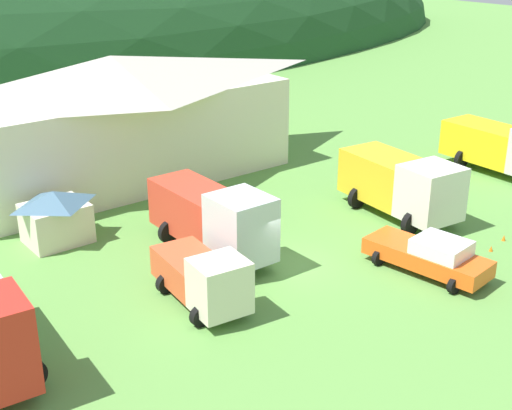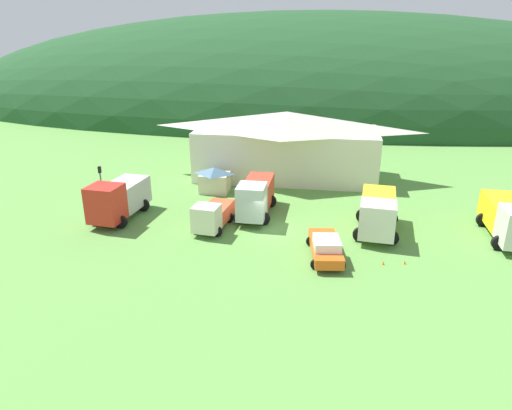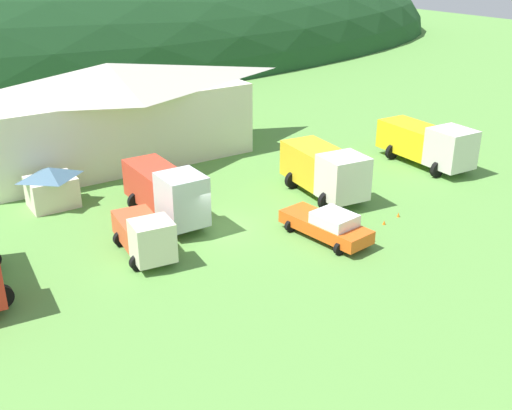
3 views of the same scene
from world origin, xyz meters
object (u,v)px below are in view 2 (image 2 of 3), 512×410
tow_truck_silver (256,196)px  crane_truck_red (118,198)px  flatbed_truck_yellow (510,219)px  service_pickup_orange (326,247)px  heavy_rig_striped (378,212)px  light_truck_cream (212,215)px  traffic_cone_mid_row (404,264)px  depot_building (286,144)px  traffic_cone_near_pickup (383,264)px  traffic_light_west (102,185)px  play_shed_cream (215,179)px

tow_truck_silver → crane_truck_red: bearing=-76.7°
flatbed_truck_yellow → service_pickup_orange: (-13.51, -5.19, -0.88)m
heavy_rig_striped → flatbed_truck_yellow: size_ratio=0.90×
light_truck_cream → traffic_cone_mid_row: size_ratio=9.19×
depot_building → crane_truck_red: size_ratio=3.02×
heavy_rig_striped → service_pickup_orange: (-3.84, -4.89, -0.92)m
flatbed_truck_yellow → traffic_cone_near_pickup: bearing=-57.5°
crane_truck_red → service_pickup_orange: size_ratio=1.22×
depot_building → traffic_light_west: 19.70m
crane_truck_red → service_pickup_orange: crane_truck_red is taller
tow_truck_silver → heavy_rig_striped: bearing=78.0°
traffic_light_west → crane_truck_red: bearing=-24.2°
crane_truck_red → light_truck_cream: (8.23, -0.92, -0.63)m
flatbed_truck_yellow → tow_truck_silver: bearing=-93.1°
flatbed_truck_yellow → traffic_cone_mid_row: bearing=-54.7°
traffic_cone_near_pickup → flatbed_truck_yellow: bearing=30.2°
play_shed_cream → service_pickup_orange: 16.74m
light_truck_cream → flatbed_truck_yellow: bearing=100.3°
play_shed_cream → service_pickup_orange: play_shed_cream is taller
play_shed_cream → light_truck_cream: bearing=-77.4°
play_shed_cream → heavy_rig_striped: heavy_rig_striped is taller
play_shed_cream → tow_truck_silver: size_ratio=0.42×
flatbed_truck_yellow → traffic_light_west: size_ratio=1.77×
crane_truck_red → traffic_cone_near_pickup: 21.71m
flatbed_truck_yellow → traffic_cone_near_pickup: flatbed_truck_yellow is taller
crane_truck_red → flatbed_truck_yellow: bearing=96.1°
play_shed_cream → heavy_rig_striped: bearing=-27.6°
heavy_rig_striped → traffic_cone_mid_row: heavy_rig_striped is taller
depot_building → traffic_cone_mid_row: size_ratio=36.72×
depot_building → light_truck_cream: size_ratio=3.99×
depot_building → light_truck_cream: depot_building is taller
flatbed_truck_yellow → crane_truck_red: bearing=-86.4°
service_pickup_orange → depot_building: bearing=-174.0°
play_shed_cream → service_pickup_orange: bearing=-49.1°
light_truck_cream → flatbed_truck_yellow: flatbed_truck_yellow is taller
light_truck_cream → crane_truck_red: bearing=-90.1°
flatbed_truck_yellow → depot_building: bearing=-124.5°
depot_building → heavy_rig_striped: bearing=-58.8°
crane_truck_red → service_pickup_orange: (17.17, -4.51, -1.01)m
light_truck_cream → traffic_cone_mid_row: light_truck_cream is taller
depot_building → tow_truck_silver: bearing=-97.1°
depot_building → light_truck_cream: bearing=-106.1°
crane_truck_red → traffic_cone_mid_row: (22.51, -4.61, -1.84)m
crane_truck_red → tow_truck_silver: 11.44m
traffic_light_west → depot_building: bearing=43.2°
heavy_rig_striped → flatbed_truck_yellow: (9.67, 0.30, -0.05)m
play_shed_cream → traffic_light_west: traffic_light_west is taller
flatbed_truck_yellow → traffic_cone_near_pickup: size_ratio=14.52×
crane_truck_red → flatbed_truck_yellow: crane_truck_red is taller
traffic_cone_mid_row → light_truck_cream: bearing=165.5°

